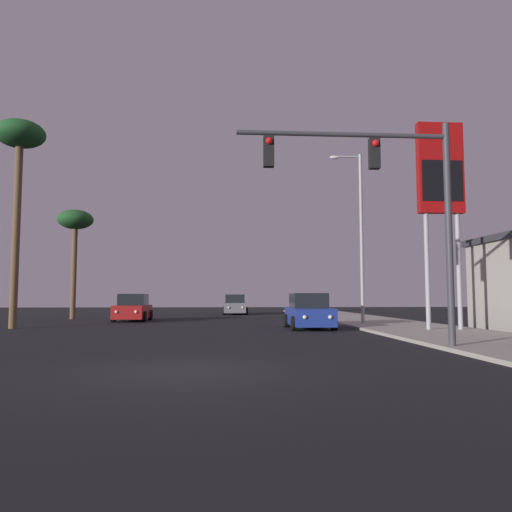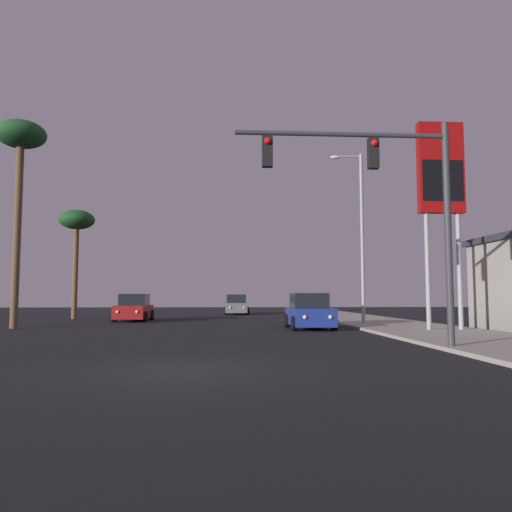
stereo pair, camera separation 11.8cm
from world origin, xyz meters
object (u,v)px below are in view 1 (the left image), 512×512
at_px(car_red, 133,309).
at_px(palm_tree_near, 19,147).
at_px(traffic_light_mast, 389,188).
at_px(gas_station_sign, 440,179).
at_px(palm_tree_mid, 75,225).
at_px(street_lamp, 359,228).
at_px(car_blue, 309,312).
at_px(car_grey, 235,305).

distance_m(car_red, palm_tree_near, 11.54).
height_order(traffic_light_mast, gas_station_sign, gas_station_sign).
xyz_separation_m(traffic_light_mast, gas_station_sign, (4.65, 6.86, 1.95)).
distance_m(palm_tree_mid, palm_tree_near, 10.28).
height_order(gas_station_sign, palm_tree_near, palm_tree_near).
bearing_deg(street_lamp, car_blue, -145.20).
bearing_deg(traffic_light_mast, gas_station_sign, 55.86).
bearing_deg(gas_station_sign, car_grey, 111.07).
relative_size(car_red, gas_station_sign, 0.48).
relative_size(car_blue, traffic_light_mast, 0.66).
bearing_deg(car_grey, street_lamp, 111.67).
bearing_deg(palm_tree_near, street_lamp, 3.89).
height_order(street_lamp, palm_tree_mid, street_lamp).
xyz_separation_m(street_lamp, palm_tree_mid, (-17.27, 8.84, 1.31)).
bearing_deg(gas_station_sign, street_lamp, 114.84).
bearing_deg(palm_tree_near, car_grey, 58.53).
relative_size(car_blue, palm_tree_near, 0.43).
xyz_separation_m(car_red, gas_station_sign, (15.02, -10.76, 5.86)).
bearing_deg(street_lamp, gas_station_sign, -65.16).
height_order(car_blue, car_grey, same).
relative_size(car_blue, car_grey, 0.99).
bearing_deg(palm_tree_near, car_red, 57.90).
relative_size(street_lamp, gas_station_sign, 1.00).
xyz_separation_m(car_red, car_grey, (6.63, 11.01, 0.00)).
bearing_deg(car_red, gas_station_sign, 144.52).
height_order(traffic_light_mast, palm_tree_near, palm_tree_near).
bearing_deg(traffic_light_mast, street_lamp, 78.60).
distance_m(car_grey, gas_station_sign, 24.05).
xyz_separation_m(car_grey, palm_tree_near, (-11.02, -18.01, 8.04)).
bearing_deg(car_blue, palm_tree_mid, -37.47).
relative_size(palm_tree_mid, palm_tree_near, 0.73).
distance_m(traffic_light_mast, palm_tree_near, 18.64).
xyz_separation_m(car_blue, gas_station_sign, (5.36, -2.77, 5.86)).
height_order(car_grey, street_lamp, street_lamp).
bearing_deg(palm_tree_near, traffic_light_mast, -35.73).
bearing_deg(gas_station_sign, car_red, 144.38).
xyz_separation_m(car_blue, street_lamp, (3.09, 2.15, 4.36)).
bearing_deg(palm_tree_mid, car_grey, 35.67).
bearing_deg(palm_tree_near, palm_tree_mid, 90.80).
bearing_deg(palm_tree_mid, gas_station_sign, -35.13).
xyz_separation_m(street_lamp, palm_tree_near, (-17.13, -1.16, 3.69)).
relative_size(car_grey, gas_station_sign, 0.48).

